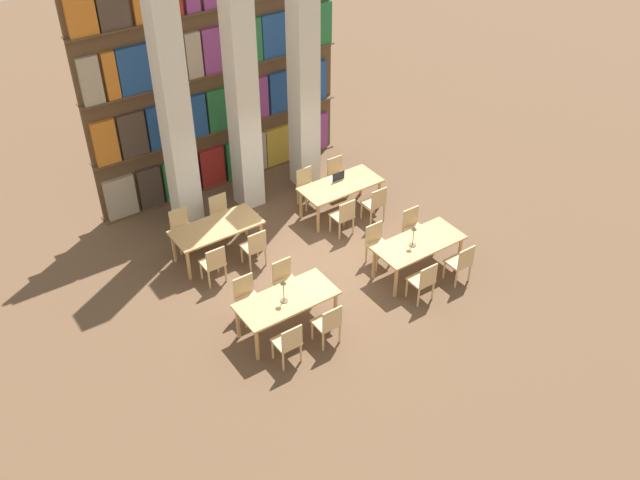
# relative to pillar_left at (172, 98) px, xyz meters

# --- Properties ---
(ground_plane) EXTENTS (40.00, 40.00, 0.00)m
(ground_plane) POSITION_rel_pillar_left_xyz_m (1.52, -2.71, -3.00)
(ground_plane) COLOR brown
(bookshelf_bank) EXTENTS (6.06, 0.35, 5.50)m
(bookshelf_bank) POSITION_rel_pillar_left_xyz_m (1.52, 1.12, -0.28)
(bookshelf_bank) COLOR brown
(bookshelf_bank) RESTS_ON ground_plane
(pillar_left) EXTENTS (0.53, 0.53, 6.00)m
(pillar_left) POSITION_rel_pillar_left_xyz_m (0.00, 0.00, 0.00)
(pillar_left) COLOR beige
(pillar_left) RESTS_ON ground_plane
(pillar_center) EXTENTS (0.53, 0.53, 6.00)m
(pillar_center) POSITION_rel_pillar_left_xyz_m (1.52, 0.00, 0.00)
(pillar_center) COLOR beige
(pillar_center) RESTS_ON ground_plane
(pillar_right) EXTENTS (0.53, 0.53, 6.00)m
(pillar_right) POSITION_rel_pillar_left_xyz_m (3.05, 0.00, 0.00)
(pillar_right) COLOR beige
(pillar_right) RESTS_ON ground_plane
(reading_table_0) EXTENTS (1.81, 0.83, 0.74)m
(reading_table_0) POSITION_rel_pillar_left_xyz_m (0.01, -4.00, -2.35)
(reading_table_0) COLOR tan
(reading_table_0) RESTS_ON ground_plane
(chair_0) EXTENTS (0.42, 0.40, 0.88)m
(chair_0) POSITION_rel_pillar_left_xyz_m (-0.40, -4.70, -2.52)
(chair_0) COLOR tan
(chair_0) RESTS_ON ground_plane
(chair_1) EXTENTS (0.42, 0.40, 0.88)m
(chair_1) POSITION_rel_pillar_left_xyz_m (-0.40, -3.30, -2.52)
(chair_1) COLOR tan
(chair_1) RESTS_ON ground_plane
(chair_2) EXTENTS (0.42, 0.40, 0.88)m
(chair_2) POSITION_rel_pillar_left_xyz_m (0.42, -4.70, -2.52)
(chair_2) COLOR tan
(chair_2) RESTS_ON ground_plane
(chair_3) EXTENTS (0.42, 0.40, 0.88)m
(chair_3) POSITION_rel_pillar_left_xyz_m (0.42, -3.30, -2.52)
(chair_3) COLOR tan
(chair_3) RESTS_ON ground_plane
(desk_lamp_0) EXTENTS (0.14, 0.14, 0.47)m
(desk_lamp_0) POSITION_rel_pillar_left_xyz_m (-0.06, -4.03, -1.94)
(desk_lamp_0) COLOR brown
(desk_lamp_0) RESTS_ON reading_table_0
(reading_table_1) EXTENTS (1.81, 0.83, 0.74)m
(reading_table_1) POSITION_rel_pillar_left_xyz_m (3.02, -4.06, -2.35)
(reading_table_1) COLOR tan
(reading_table_1) RESTS_ON ground_plane
(chair_4) EXTENTS (0.42, 0.40, 0.88)m
(chair_4) POSITION_rel_pillar_left_xyz_m (2.55, -4.76, -2.52)
(chair_4) COLOR tan
(chair_4) RESTS_ON ground_plane
(chair_5) EXTENTS (0.42, 0.40, 0.88)m
(chair_5) POSITION_rel_pillar_left_xyz_m (2.55, -3.37, -2.52)
(chair_5) COLOR tan
(chair_5) RESTS_ON ground_plane
(chair_6) EXTENTS (0.42, 0.40, 0.88)m
(chair_6) POSITION_rel_pillar_left_xyz_m (3.51, -4.76, -2.52)
(chair_6) COLOR tan
(chair_6) RESTS_ON ground_plane
(chair_7) EXTENTS (0.42, 0.40, 0.88)m
(chair_7) POSITION_rel_pillar_left_xyz_m (3.51, -3.37, -2.52)
(chair_7) COLOR tan
(chair_7) RESTS_ON ground_plane
(desk_lamp_1) EXTENTS (0.14, 0.14, 0.45)m
(desk_lamp_1) POSITION_rel_pillar_left_xyz_m (2.85, -4.08, -1.96)
(desk_lamp_1) COLOR brown
(desk_lamp_1) RESTS_ON reading_table_1
(reading_table_2) EXTENTS (1.81, 0.83, 0.74)m
(reading_table_2) POSITION_rel_pillar_left_xyz_m (0.01, -1.37, -2.35)
(reading_table_2) COLOR tan
(reading_table_2) RESTS_ON ground_plane
(chair_8) EXTENTS (0.42, 0.40, 0.88)m
(chair_8) POSITION_rel_pillar_left_xyz_m (-0.44, -2.07, -2.52)
(chair_8) COLOR tan
(chair_8) RESTS_ON ground_plane
(chair_9) EXTENTS (0.42, 0.40, 0.88)m
(chair_9) POSITION_rel_pillar_left_xyz_m (-0.44, -0.67, -2.52)
(chair_9) COLOR tan
(chair_9) RESTS_ON ground_plane
(chair_10) EXTENTS (0.42, 0.40, 0.88)m
(chair_10) POSITION_rel_pillar_left_xyz_m (0.47, -2.07, -2.52)
(chair_10) COLOR tan
(chair_10) RESTS_ON ground_plane
(chair_11) EXTENTS (0.42, 0.40, 0.88)m
(chair_11) POSITION_rel_pillar_left_xyz_m (0.47, -0.67, -2.52)
(chair_11) COLOR tan
(chair_11) RESTS_ON ground_plane
(reading_table_3) EXTENTS (1.81, 0.83, 0.74)m
(reading_table_3) POSITION_rel_pillar_left_xyz_m (2.98, -1.51, -2.35)
(reading_table_3) COLOR tan
(reading_table_3) RESTS_ON ground_plane
(chair_12) EXTENTS (0.42, 0.40, 0.88)m
(chair_12) POSITION_rel_pillar_left_xyz_m (2.56, -2.21, -2.52)
(chair_12) COLOR tan
(chair_12) RESTS_ON ground_plane
(chair_13) EXTENTS (0.42, 0.40, 0.88)m
(chair_13) POSITION_rel_pillar_left_xyz_m (2.56, -0.81, -2.52)
(chair_13) COLOR tan
(chair_13) RESTS_ON ground_plane
(chair_14) EXTENTS (0.42, 0.40, 0.88)m
(chair_14) POSITION_rel_pillar_left_xyz_m (3.41, -2.21, -2.52)
(chair_14) COLOR tan
(chair_14) RESTS_ON ground_plane
(chair_15) EXTENTS (0.42, 0.40, 0.88)m
(chair_15) POSITION_rel_pillar_left_xyz_m (3.41, -0.81, -2.52)
(chair_15) COLOR tan
(chair_15) RESTS_ON ground_plane
(laptop) EXTENTS (0.32, 0.22, 0.21)m
(laptop) POSITION_rel_pillar_left_xyz_m (3.03, -1.29, -2.22)
(laptop) COLOR silver
(laptop) RESTS_ON reading_table_3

